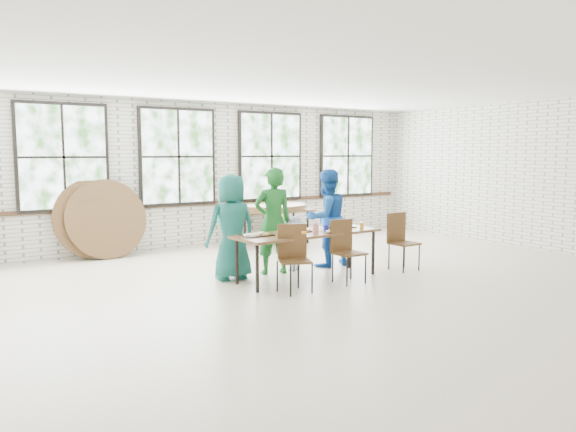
# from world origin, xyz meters

# --- Properties ---
(room) EXTENTS (12.00, 12.00, 12.00)m
(room) POSITION_xyz_m (0.00, 4.44, 1.83)
(room) COLOR beige
(room) RESTS_ON ground
(dining_table) EXTENTS (2.44, 0.95, 0.74)m
(dining_table) POSITION_xyz_m (0.56, 0.69, 0.69)
(dining_table) COLOR brown
(dining_table) RESTS_ON ground
(chair_near_left) EXTENTS (0.55, 0.54, 0.95)m
(chair_near_left) POSITION_xyz_m (-0.05, 0.19, 0.56)
(chair_near_left) COLOR #50341A
(chair_near_left) RESTS_ON ground
(chair_near_right) EXTENTS (0.43, 0.41, 0.95)m
(chair_near_right) POSITION_xyz_m (0.93, 0.23, 0.56)
(chair_near_right) COLOR #50341A
(chair_near_right) RESTS_ON ground
(chair_spare) EXTENTS (0.43, 0.41, 0.95)m
(chair_spare) POSITION_xyz_m (2.29, 0.45, 0.56)
(chair_spare) COLOR #50341A
(chair_spare) RESTS_ON ground
(adult_teal) EXTENTS (0.82, 0.55, 1.63)m
(adult_teal) POSITION_xyz_m (-0.43, 1.34, 0.82)
(adult_teal) COLOR #1C6B63
(adult_teal) RESTS_ON ground
(adult_green) EXTENTS (0.71, 0.54, 1.72)m
(adult_green) POSITION_xyz_m (0.33, 1.34, 0.86)
(adult_green) COLOR #1A6224
(adult_green) RESTS_ON ground
(toddler) EXTENTS (0.64, 0.44, 0.91)m
(toddler) POSITION_xyz_m (0.74, 1.34, 0.46)
(toddler) COLOR #14223F
(toddler) RESTS_ON ground
(adult_blue) EXTENTS (0.82, 0.64, 1.67)m
(adult_blue) POSITION_xyz_m (1.41, 1.34, 0.84)
(adult_blue) COLOR #174DA4
(adult_blue) RESTS_ON ground
(storage_table) EXTENTS (1.84, 0.85, 0.74)m
(storage_table) POSITION_xyz_m (1.82, 3.83, 0.69)
(storage_table) COLOR brown
(storage_table) RESTS_ON ground
(tabletop_clutter) EXTENTS (2.04, 0.64, 0.11)m
(tabletop_clutter) POSITION_xyz_m (0.63, 0.66, 0.77)
(tabletop_clutter) COLOR black
(tabletop_clutter) RESTS_ON dining_table
(round_tops_stacked) EXTENTS (1.50, 1.50, 0.13)m
(round_tops_stacked) POSITION_xyz_m (1.82, 3.83, 0.80)
(round_tops_stacked) COLOR brown
(round_tops_stacked) RESTS_ON storage_table
(round_tops_leaning) EXTENTS (4.28, 0.50, 1.48)m
(round_tops_leaning) POSITION_xyz_m (-2.97, 4.25, 0.73)
(round_tops_leaning) COLOR brown
(round_tops_leaning) RESTS_ON ground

